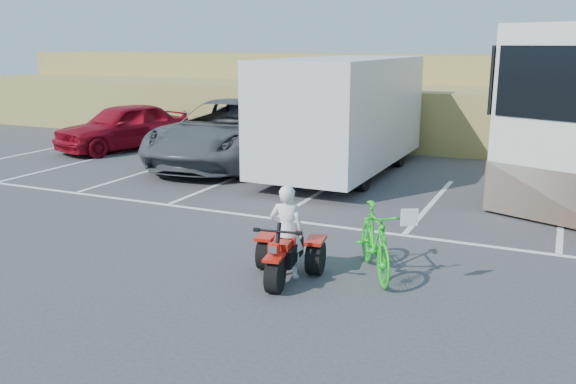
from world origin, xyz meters
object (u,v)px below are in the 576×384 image
at_px(grey_pickup, 230,132).
at_px(quad_atv_blue, 297,166).
at_px(green_dirt_bike, 375,241).
at_px(rider, 287,232).
at_px(cargo_trailer, 343,112).
at_px(red_car, 123,126).
at_px(quad_atv_green, 334,170).
at_px(red_trike_atv, 284,280).

height_order(grey_pickup, quad_atv_blue, grey_pickup).
bearing_deg(green_dirt_bike, grey_pickup, 103.50).
relative_size(rider, cargo_trailer, 0.22).
height_order(rider, red_car, red_car).
distance_m(green_dirt_bike, red_car, 13.57).
bearing_deg(grey_pickup, red_car, 167.19).
height_order(red_car, quad_atv_green, red_car).
bearing_deg(quad_atv_green, quad_atv_blue, 172.34).
height_order(grey_pickup, cargo_trailer, cargo_trailer).
distance_m(rider, green_dirt_bike, 1.39).
relative_size(red_car, cargo_trailer, 0.68).
bearing_deg(cargo_trailer, rider, -76.21).
bearing_deg(green_dirt_bike, red_trike_atv, -175.60).
xyz_separation_m(rider, grey_pickup, (-5.45, 7.79, 0.21)).
bearing_deg(red_trike_atv, green_dirt_bike, 24.78).
bearing_deg(quad_atv_green, rider, -77.23).
bearing_deg(red_trike_atv, rider, 90.00).
relative_size(red_trike_atv, rider, 0.97).
bearing_deg(grey_pickup, red_trike_atv, -61.07).
relative_size(green_dirt_bike, quad_atv_green, 1.37).
bearing_deg(quad_atv_blue, red_trike_atv, -73.20).
bearing_deg(rider, quad_atv_blue, -76.45).
distance_m(quad_atv_blue, quad_atv_green, 1.21).
distance_m(red_trike_atv, quad_atv_green, 8.45).
height_order(red_trike_atv, quad_atv_blue, quad_atv_blue).
bearing_deg(cargo_trailer, quad_atv_blue, 164.89).
bearing_deg(quad_atv_blue, red_car, 172.24).
relative_size(red_trike_atv, green_dirt_bike, 0.77).
distance_m(red_car, quad_atv_blue, 6.60).
distance_m(green_dirt_bike, quad_atv_green, 8.13).
distance_m(red_trike_atv, grey_pickup, 9.69).
height_order(grey_pickup, quad_atv_green, grey_pickup).
distance_m(grey_pickup, quad_atv_green, 3.40).
relative_size(grey_pickup, quad_atv_green, 5.04).
xyz_separation_m(green_dirt_bike, grey_pickup, (-6.66, 7.14, 0.39)).
height_order(green_dirt_bike, grey_pickup, grey_pickup).
distance_m(red_trike_atv, cargo_trailer, 8.22).
bearing_deg(red_trike_atv, cargo_trailer, 94.07).
bearing_deg(quad_atv_blue, rider, -72.98).
bearing_deg(red_car, green_dirt_bike, -16.56).
bearing_deg(red_car, quad_atv_blue, 15.99).
bearing_deg(cargo_trailer, red_trike_atv, -76.28).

